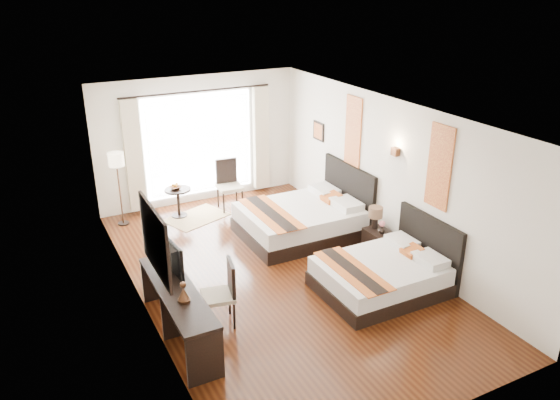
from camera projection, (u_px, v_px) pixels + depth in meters
name	position (u px, v px, depth m)	size (l,w,h in m)	color
floor	(276.00, 274.00, 9.32)	(4.50, 7.50, 0.01)	black
ceiling	(276.00, 113.00, 8.26)	(4.50, 7.50, 0.02)	white
wall_headboard	(388.00, 176.00, 9.74)	(0.01, 7.50, 2.80)	silver
wall_desk	(137.00, 225.00, 7.84)	(0.01, 7.50, 2.80)	silver
wall_window	(199.00, 140.00, 11.87)	(4.50, 0.01, 2.80)	silver
wall_entry	(437.00, 317.00, 5.71)	(4.50, 0.01, 2.80)	silver
window_glass	(199.00, 145.00, 11.89)	(2.40, 0.02, 2.20)	white
sheer_curtain	(200.00, 145.00, 11.84)	(2.30, 0.02, 2.10)	white
drape_left	(134.00, 156.00, 11.20)	(0.35, 0.14, 2.35)	beige
drape_right	(261.00, 138.00, 12.43)	(0.35, 0.14, 2.35)	beige
art_panel_near	(439.00, 167.00, 8.50)	(0.03, 0.50, 1.35)	maroon
art_panel_far	(353.00, 131.00, 10.45)	(0.03, 0.50, 1.35)	maroon
wall_sconce	(395.00, 152.00, 9.34)	(0.10, 0.14, 0.14)	#432817
mirror_frame	(155.00, 240.00, 7.03)	(0.04, 1.25, 0.95)	black
mirror_glass	(157.00, 240.00, 7.04)	(0.01, 1.12, 0.82)	white
bed_near	(385.00, 274.00, 8.74)	(1.97, 1.53, 1.10)	black
bed_far	(304.00, 219.00, 10.62)	(2.27, 1.77, 1.28)	black
nightstand	(378.00, 242.00, 9.89)	(0.40, 0.49, 0.47)	black
table_lamp	(376.00, 214.00, 9.74)	(0.26, 0.26, 0.40)	black
vase	(382.00, 228.00, 9.67)	(0.12, 0.12, 0.13)	black
console_desk	(179.00, 313.00, 7.58)	(0.50, 2.20, 0.76)	black
television	(165.00, 256.00, 7.80)	(0.86, 0.11, 0.50)	black
bronze_figurine	(184.00, 293.00, 7.11)	(0.17, 0.17, 0.25)	#432817
desk_chair	(220.00, 305.00, 7.89)	(0.54, 0.54, 0.98)	#BAB48F
floor_lamp	(117.00, 164.00, 10.69)	(0.31, 0.31, 1.53)	black
side_table	(179.00, 203.00, 11.42)	(0.54, 0.54, 0.62)	black
fruit_bowl	(175.00, 188.00, 11.28)	(0.23, 0.23, 0.06)	#412D17
window_chair	(230.00, 194.00, 11.82)	(0.54, 0.54, 1.07)	#BAB48F
jute_rug	(197.00, 217.00, 11.48)	(1.24, 0.84, 0.01)	tan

